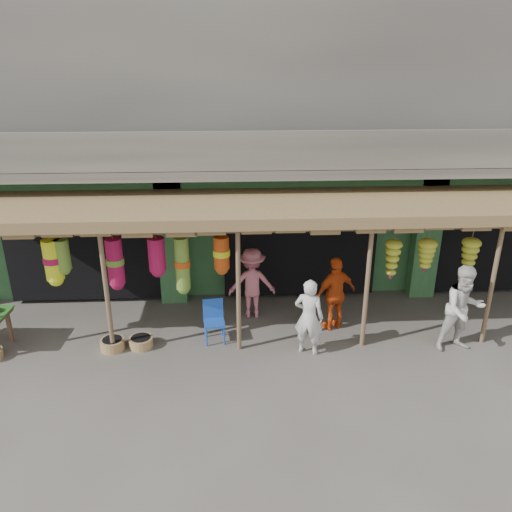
{
  "coord_description": "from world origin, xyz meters",
  "views": [
    {
      "loc": [
        -1.62,
        -8.86,
        5.44
      ],
      "look_at": [
        -1.1,
        1.0,
        1.52
      ],
      "focal_mm": 35.0,
      "sensor_mm": 36.0,
      "label": 1
    }
  ],
  "objects_px": {
    "person_vendor": "(335,294)",
    "person_shopper": "(252,283)",
    "blue_chair": "(214,318)",
    "person_right": "(463,309)",
    "person_front": "(309,317)"
  },
  "relations": [
    {
      "from": "person_front",
      "to": "person_shopper",
      "type": "height_order",
      "value": "person_shopper"
    },
    {
      "from": "person_vendor",
      "to": "person_shopper",
      "type": "relative_size",
      "value": 1.01
    },
    {
      "from": "person_vendor",
      "to": "person_shopper",
      "type": "xyz_separation_m",
      "value": [
        -1.74,
        0.65,
        -0.01
      ]
    },
    {
      "from": "blue_chair",
      "to": "person_vendor",
      "type": "xyz_separation_m",
      "value": [
        2.57,
        0.33,
        0.33
      ]
    },
    {
      "from": "blue_chair",
      "to": "person_shopper",
      "type": "relative_size",
      "value": 0.54
    },
    {
      "from": "blue_chair",
      "to": "person_shopper",
      "type": "distance_m",
      "value": 1.32
    },
    {
      "from": "person_front",
      "to": "person_vendor",
      "type": "relative_size",
      "value": 0.96
    },
    {
      "from": "person_vendor",
      "to": "person_shopper",
      "type": "distance_m",
      "value": 1.86
    },
    {
      "from": "person_right",
      "to": "person_shopper",
      "type": "distance_m",
      "value": 4.37
    },
    {
      "from": "person_vendor",
      "to": "person_shopper",
      "type": "height_order",
      "value": "person_vendor"
    },
    {
      "from": "person_right",
      "to": "person_vendor",
      "type": "relative_size",
      "value": 1.09
    },
    {
      "from": "person_front",
      "to": "person_vendor",
      "type": "bearing_deg",
      "value": -104.6
    },
    {
      "from": "blue_chair",
      "to": "person_shopper",
      "type": "height_order",
      "value": "person_shopper"
    },
    {
      "from": "blue_chair",
      "to": "person_front",
      "type": "xyz_separation_m",
      "value": [
        1.86,
        -0.61,
        0.3
      ]
    },
    {
      "from": "blue_chair",
      "to": "person_right",
      "type": "xyz_separation_m",
      "value": [
        4.89,
        -0.64,
        0.41
      ]
    }
  ]
}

